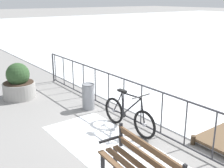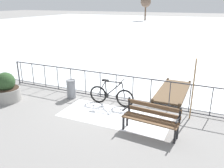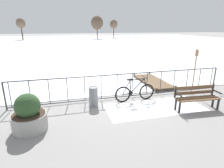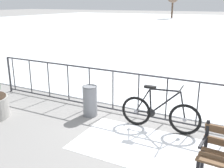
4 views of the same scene
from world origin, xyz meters
name	(u,v)px [view 4 (image 4 of 4)]	position (x,y,z in m)	size (l,w,h in m)	color
ground_plane	(151,120)	(0.00, 0.00, 0.00)	(160.00, 160.00, 0.00)	gray
snow_patch	(170,153)	(0.78, -1.20, 0.00)	(3.66, 1.53, 0.01)	white
railing_fence	(152,97)	(0.00, 0.00, 0.56)	(9.06, 0.06, 1.07)	#38383D
bicycle_near_railing	(159,113)	(0.30, -0.38, 0.37)	(1.71, 0.52, 0.97)	black
trash_bin	(90,101)	(-1.39, -0.42, 0.37)	(0.35, 0.35, 0.73)	gray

